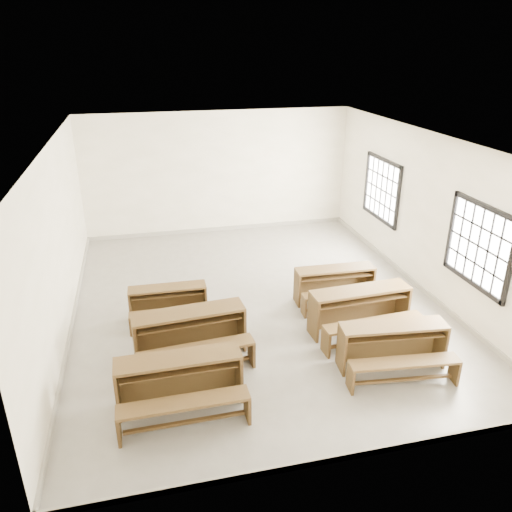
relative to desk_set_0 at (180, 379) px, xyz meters
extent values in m
plane|color=gray|center=(1.75, 2.75, -0.46)|extent=(8.50, 8.50, 0.00)
cube|color=silver|center=(1.75, 2.75, 2.72)|extent=(7.00, 8.50, 0.05)
cube|color=white|center=(1.75, 6.98, 1.14)|extent=(7.00, 0.05, 3.20)
cube|color=white|center=(1.75, -1.47, 1.14)|extent=(7.00, 0.05, 3.20)
cube|color=white|center=(-1.73, 2.75, 1.14)|extent=(0.05, 8.50, 3.20)
cube|color=white|center=(5.22, 2.75, 1.14)|extent=(0.05, 8.50, 3.20)
cube|color=gray|center=(1.75, 6.98, -0.41)|extent=(7.00, 0.04, 0.10)
cube|color=gray|center=(1.75, -1.48, -0.41)|extent=(7.00, 0.04, 0.10)
cube|color=gray|center=(-1.73, 2.75, -0.41)|extent=(0.04, 8.50, 0.10)
cube|color=gray|center=(5.23, 2.75, -0.41)|extent=(0.04, 8.50, 0.10)
cube|color=white|center=(5.22, 0.95, 1.14)|extent=(0.02, 1.50, 1.30)
cube|color=black|center=(5.20, 0.95, 1.83)|extent=(0.06, 1.62, 0.08)
cube|color=black|center=(5.20, 0.95, 0.45)|extent=(0.06, 1.62, 0.08)
cube|color=black|center=(5.20, 0.16, 1.14)|extent=(0.06, 0.08, 1.46)
cube|color=black|center=(5.20, 1.74, 1.14)|extent=(0.06, 0.08, 1.46)
cube|color=white|center=(5.22, 4.55, 1.14)|extent=(0.02, 1.50, 1.30)
cube|color=black|center=(5.20, 4.55, 1.83)|extent=(0.06, 1.62, 0.08)
cube|color=black|center=(5.20, 4.55, 0.45)|extent=(0.06, 1.62, 0.08)
cube|color=black|center=(5.20, 3.76, 1.14)|extent=(0.06, 0.08, 1.46)
cube|color=black|center=(5.20, 5.34, 1.14)|extent=(0.06, 0.08, 1.46)
cube|color=brown|center=(0.00, 0.06, 0.31)|extent=(1.75, 0.46, 0.04)
cube|color=brown|center=(0.00, 0.25, -0.09)|extent=(1.75, 0.06, 0.74)
cube|color=#473318|center=(-0.85, 0.05, -0.09)|extent=(0.05, 0.44, 0.74)
cube|color=#473318|center=(0.85, 0.07, -0.09)|extent=(0.05, 0.44, 0.74)
cube|color=#473318|center=(0.00, 0.04, 0.15)|extent=(1.62, 0.35, 0.02)
cube|color=brown|center=(0.01, -0.48, -0.02)|extent=(1.75, 0.33, 0.04)
cube|color=#473318|center=(-0.85, -0.49, -0.25)|extent=(0.05, 0.31, 0.41)
cube|color=#473318|center=(0.86, -0.47, -0.25)|extent=(0.05, 0.31, 0.41)
cube|color=#473318|center=(0.01, -0.48, -0.35)|extent=(1.62, 0.07, 0.04)
cube|color=brown|center=(0.28, 1.26, 0.33)|extent=(1.84, 0.59, 0.05)
cube|color=brown|center=(0.26, 1.46, -0.07)|extent=(1.80, 0.19, 0.77)
cube|color=#473318|center=(-0.60, 1.19, -0.07)|extent=(0.08, 0.45, 0.77)
cube|color=#473318|center=(1.16, 1.33, -0.07)|extent=(0.08, 0.45, 0.77)
cube|color=#473318|center=(0.28, 1.23, 0.17)|extent=(1.69, 0.47, 0.02)
cube|color=brown|center=(0.32, 0.71, -0.01)|extent=(1.83, 0.46, 0.05)
cube|color=#473318|center=(-0.56, 0.64, -0.24)|extent=(0.07, 0.32, 0.43)
cube|color=#473318|center=(1.20, 0.78, -0.24)|extent=(0.07, 0.32, 0.43)
cube|color=#473318|center=(0.32, 0.71, -0.35)|extent=(1.67, 0.19, 0.05)
cube|color=brown|center=(0.02, 2.56, 0.16)|extent=(1.43, 0.39, 0.04)
cube|color=brown|center=(0.02, 2.72, -0.16)|extent=(1.42, 0.07, 0.60)
cube|color=#473318|center=(-0.67, 2.58, -0.16)|extent=(0.04, 0.36, 0.60)
cube|color=#473318|center=(0.71, 2.54, -0.16)|extent=(0.04, 0.36, 0.60)
cube|color=#473318|center=(0.02, 2.54, 0.04)|extent=(1.32, 0.30, 0.02)
cube|color=brown|center=(0.01, 2.12, -0.10)|extent=(1.43, 0.28, 0.04)
cube|color=#473318|center=(-0.68, 2.14, -0.29)|extent=(0.04, 0.25, 0.34)
cube|color=#473318|center=(0.70, 2.11, -0.29)|extent=(0.04, 0.25, 0.34)
cube|color=#473318|center=(0.01, 2.12, -0.37)|extent=(1.31, 0.08, 0.04)
cube|color=brown|center=(3.34, 0.20, 0.27)|extent=(1.70, 0.59, 0.04)
cube|color=brown|center=(3.36, 0.39, -0.10)|extent=(1.66, 0.22, 0.71)
cube|color=#473318|center=(2.53, 0.29, -0.10)|extent=(0.09, 0.42, 0.71)
cube|color=#473318|center=(4.15, 0.11, -0.10)|extent=(0.09, 0.42, 0.71)
cube|color=#473318|center=(3.33, 0.18, 0.13)|extent=(1.57, 0.48, 0.02)
cube|color=brown|center=(3.28, -0.31, -0.04)|extent=(1.69, 0.47, 0.04)
cube|color=#473318|center=(2.47, -0.22, -0.26)|extent=(0.07, 0.29, 0.40)
cube|color=#473318|center=(4.09, -0.39, -0.26)|extent=(0.07, 0.29, 0.40)
cube|color=#473318|center=(3.28, -0.31, -0.35)|extent=(1.54, 0.22, 0.04)
cube|color=brown|center=(3.29, 1.34, 0.33)|extent=(1.82, 0.55, 0.04)
cube|color=brown|center=(3.28, 1.54, -0.08)|extent=(1.79, 0.14, 0.76)
cube|color=#473318|center=(2.42, 1.29, -0.08)|extent=(0.07, 0.45, 0.76)
cube|color=#473318|center=(4.17, 1.38, -0.08)|extent=(0.07, 0.45, 0.76)
cube|color=#473318|center=(3.29, 1.31, 0.17)|extent=(1.68, 0.43, 0.02)
cube|color=brown|center=(3.32, 0.79, -0.01)|extent=(1.81, 0.41, 0.04)
cube|color=#473318|center=(2.45, 0.74, -0.25)|extent=(0.06, 0.32, 0.43)
cube|color=#473318|center=(4.20, 0.84, -0.25)|extent=(0.06, 0.32, 0.43)
cube|color=#473318|center=(3.32, 0.79, -0.35)|extent=(1.66, 0.15, 0.04)
cube|color=brown|center=(3.28, 2.49, 0.23)|extent=(1.58, 0.44, 0.04)
cube|color=brown|center=(3.29, 2.66, -0.12)|extent=(1.57, 0.09, 0.67)
cube|color=#473318|center=(2.52, 2.51, -0.12)|extent=(0.05, 0.39, 0.67)
cube|color=#473318|center=(4.05, 2.46, -0.12)|extent=(0.05, 0.39, 0.67)
cube|color=#473318|center=(3.28, 2.47, 0.09)|extent=(1.46, 0.34, 0.02)
cube|color=brown|center=(3.27, 2.01, -0.07)|extent=(1.58, 0.33, 0.04)
cube|color=#473318|center=(2.50, 2.03, -0.27)|extent=(0.05, 0.28, 0.37)
cube|color=#473318|center=(4.03, 1.98, -0.27)|extent=(0.05, 0.28, 0.37)
cube|color=#473318|center=(3.27, 2.01, -0.36)|extent=(1.45, 0.10, 0.04)
camera|label=1|loc=(-0.29, -5.78, 4.31)|focal=35.00mm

